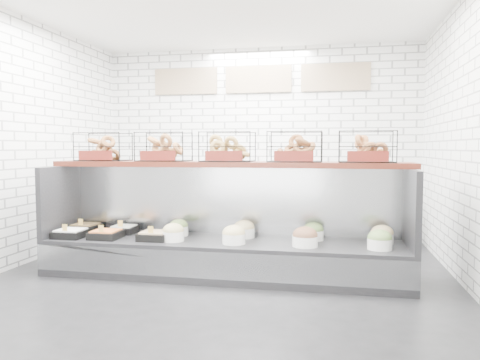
# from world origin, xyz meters

# --- Properties ---
(ground) EXTENTS (5.50, 5.50, 0.00)m
(ground) POSITION_xyz_m (0.00, 0.00, 0.00)
(ground) COLOR black
(ground) RESTS_ON ground
(room_shell) EXTENTS (5.02, 5.51, 3.01)m
(room_shell) POSITION_xyz_m (0.00, 0.60, 2.06)
(room_shell) COLOR white
(room_shell) RESTS_ON ground
(display_case) EXTENTS (4.00, 0.90, 1.20)m
(display_case) POSITION_xyz_m (0.00, 0.34, 0.33)
(display_case) COLOR black
(display_case) RESTS_ON ground
(bagel_shelf) EXTENTS (4.10, 0.50, 0.40)m
(bagel_shelf) POSITION_xyz_m (-0.00, 0.52, 1.38)
(bagel_shelf) COLOR #3F150D
(bagel_shelf) RESTS_ON display_case
(prep_counter) EXTENTS (4.00, 0.60, 1.20)m
(prep_counter) POSITION_xyz_m (-0.01, 2.43, 0.47)
(prep_counter) COLOR #93969B
(prep_counter) RESTS_ON ground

